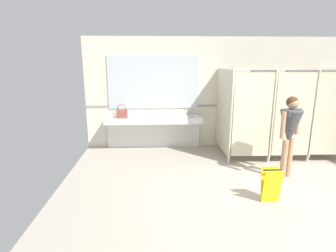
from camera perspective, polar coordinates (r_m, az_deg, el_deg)
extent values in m
cube|color=#B2A899|center=(4.73, 25.71, -15.71)|extent=(7.74, 6.81, 0.10)
cube|color=beige|center=(7.12, 14.89, 6.83)|extent=(7.74, 0.12, 2.73)
cube|color=#9E937F|center=(7.10, 14.89, 4.24)|extent=(7.74, 0.01, 0.06)
cube|color=silver|center=(6.53, -3.06, 1.44)|extent=(2.32, 0.57, 0.14)
cube|color=silver|center=(6.86, -3.02, -1.58)|extent=(2.32, 0.08, 0.71)
cube|color=beige|center=(6.54, -9.87, 1.46)|extent=(0.42, 0.31, 0.11)
cylinder|color=silver|center=(6.74, -9.68, 2.74)|extent=(0.04, 0.04, 0.11)
cylinder|color=silver|center=(6.68, -9.75, 3.03)|extent=(0.03, 0.11, 0.03)
sphere|color=silver|center=(6.75, -9.07, 2.56)|extent=(0.04, 0.04, 0.04)
cube|color=beige|center=(6.49, -3.07, 1.55)|extent=(0.42, 0.31, 0.11)
cylinder|color=silver|center=(6.69, -3.08, 2.84)|extent=(0.04, 0.04, 0.11)
cylinder|color=silver|center=(6.63, -3.08, 3.13)|extent=(0.03, 0.11, 0.03)
sphere|color=silver|center=(6.71, -2.47, 2.65)|extent=(0.04, 0.04, 0.04)
cube|color=beige|center=(6.53, 3.74, 1.62)|extent=(0.42, 0.31, 0.11)
cylinder|color=silver|center=(6.73, 3.54, 2.90)|extent=(0.04, 0.04, 0.11)
cylinder|color=silver|center=(6.67, 3.60, 3.19)|extent=(0.03, 0.11, 0.03)
sphere|color=silver|center=(6.75, 4.12, 2.71)|extent=(0.04, 0.04, 0.04)
cube|color=silver|center=(6.69, -3.16, 9.25)|extent=(2.22, 0.02, 1.29)
cube|color=beige|center=(6.31, 11.72, 3.28)|extent=(0.03, 1.32, 1.87)
cylinder|color=silver|center=(6.01, 12.67, -7.13)|extent=(0.05, 0.05, 0.12)
cube|color=beige|center=(6.58, 19.19, 3.23)|extent=(0.03, 1.32, 1.87)
cylinder|color=silver|center=(6.30, 20.48, -6.71)|extent=(0.05, 0.05, 0.12)
cube|color=beige|center=(6.96, 25.95, 3.14)|extent=(0.03, 1.32, 1.87)
cylinder|color=silver|center=(6.70, 27.47, -6.22)|extent=(0.05, 0.05, 0.12)
cube|color=beige|center=(7.42, 31.94, 3.03)|extent=(0.03, 1.32, 1.87)
cube|color=beige|center=(5.85, 17.43, 2.12)|extent=(0.80, 0.04, 1.77)
cube|color=beige|center=(6.21, 25.10, 2.09)|extent=(0.80, 0.03, 1.77)
cube|color=beige|center=(6.67, 31.82, 2.04)|extent=(0.80, 0.07, 1.77)
cube|color=#B7BABF|center=(6.11, 26.02, 10.87)|extent=(2.71, 0.04, 0.04)
cylinder|color=tan|center=(5.62, 24.35, -6.10)|extent=(0.11, 0.11, 0.76)
cylinder|color=tan|center=(5.47, 23.38, -6.53)|extent=(0.11, 0.11, 0.76)
cone|color=#47474C|center=(5.38, 24.48, -0.41)|extent=(0.55, 0.55, 0.66)
cube|color=#47474C|center=(5.32, 24.79, 2.71)|extent=(0.43, 0.35, 0.10)
cylinder|color=tan|center=(5.56, 25.80, 0.80)|extent=(0.08, 0.08, 0.48)
cylinder|color=tan|center=(5.16, 23.24, 0.15)|extent=(0.08, 0.08, 0.48)
sphere|color=tan|center=(5.30, 24.97, 4.43)|extent=(0.21, 0.21, 0.21)
sphere|color=#472D19|center=(5.30, 24.89, 4.61)|extent=(0.21, 0.21, 0.21)
cube|color=#934C42|center=(6.40, -9.72, 2.52)|extent=(0.25, 0.10, 0.19)
torus|color=#934C42|center=(6.37, -9.77, 3.72)|extent=(0.19, 0.02, 0.19)
cylinder|color=teal|center=(6.72, -10.59, 2.88)|extent=(0.07, 0.07, 0.16)
cylinder|color=black|center=(6.71, -10.63, 3.68)|extent=(0.03, 0.03, 0.04)
cube|color=yellow|center=(4.52, 21.23, -11.95)|extent=(0.28, 0.10, 0.55)
cube|color=yellow|center=(4.60, 20.78, -11.49)|extent=(0.28, 0.10, 0.55)
cylinder|color=black|center=(4.46, 21.29, -8.70)|extent=(0.28, 0.02, 0.02)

